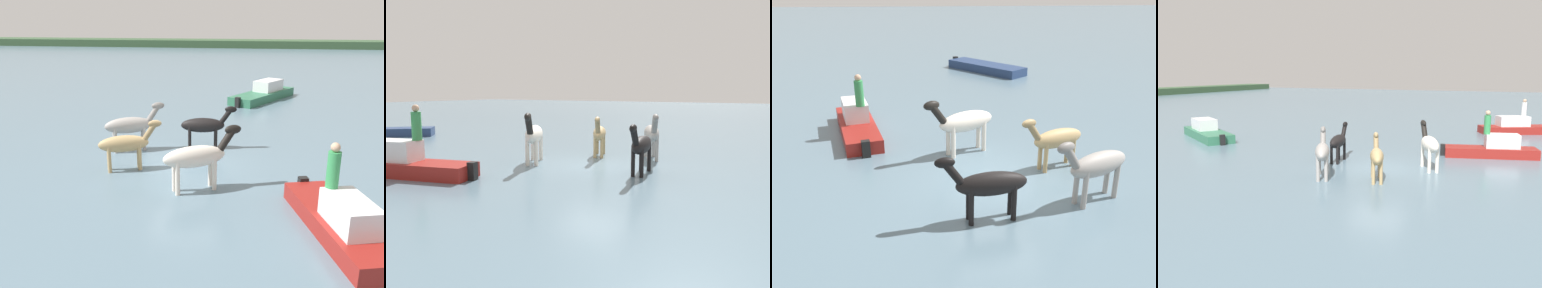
{
  "view_description": "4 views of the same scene",
  "coord_description": "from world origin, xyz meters",
  "views": [
    {
      "loc": [
        2.35,
        -14.27,
        5.4
      ],
      "look_at": [
        0.27,
        0.43,
        0.71
      ],
      "focal_mm": 38.52,
      "sensor_mm": 36.0,
      "label": 1
    },
    {
      "loc": [
        12.75,
        6.98,
        2.85
      ],
      "look_at": [
        0.33,
        -0.45,
        0.83
      ],
      "focal_mm": 36.25,
      "sensor_mm": 36.0,
      "label": 2
    },
    {
      "loc": [
        1.89,
        11.32,
        5.71
      ],
      "look_at": [
        0.89,
        -0.99,
        0.81
      ],
      "focal_mm": 39.77,
      "sensor_mm": 36.0,
      "label": 3
    },
    {
      "loc": [
        -16.65,
        -6.27,
        4.27
      ],
      "look_at": [
        -0.8,
        0.95,
        1.16
      ],
      "focal_mm": 37.93,
      "sensor_mm": 36.0,
      "label": 4
    }
  ],
  "objects": [
    {
      "name": "ground_plane",
      "position": [
        0.0,
        0.0,
        0.0
      ],
      "size": [
        155.45,
        155.45,
        0.0
      ],
      "primitive_type": "plane",
      "color": "slate"
    },
    {
      "name": "distant_shoreline",
      "position": [
        0.0,
        58.92,
        0.0
      ],
      "size": [
        139.91,
        6.0,
        2.4
      ],
      "primitive_type": "cube",
      "color": "#344F32",
      "rests_on": "ground_plane"
    },
    {
      "name": "horse_chestnut_trailing",
      "position": [
        0.56,
        2.17,
        0.99
      ],
      "size": [
        2.33,
        0.77,
        1.8
      ],
      "rotation": [
        0.0,
        0.0,
        0.14
      ],
      "color": "black",
      "rests_on": "ground_plane"
    },
    {
      "name": "horse_rear_stallion",
      "position": [
        -1.95,
        -0.73,
        0.99
      ],
      "size": [
        2.25,
        1.23,
        1.79
      ],
      "rotation": [
        0.0,
        0.0,
        0.4
      ],
      "color": "tan",
      "rests_on": "ground_plane"
    },
    {
      "name": "horse_dark_mare",
      "position": [
        0.8,
        -2.17,
        1.13
      ],
      "size": [
        2.51,
        1.61,
        2.05
      ],
      "rotation": [
        0.0,
        0.0,
        0.49
      ],
      "color": "silver",
      "rests_on": "ground_plane"
    },
    {
      "name": "horse_lead",
      "position": [
        -2.4,
        1.46,
        1.07
      ],
      "size": [
        2.41,
        1.47,
        1.95
      ],
      "rotation": [
        0.0,
        0.0,
        0.46
      ],
      "color": "#9E9993",
      "rests_on": "ground_plane"
    },
    {
      "name": "boat_launch_far",
      "position": [
        4.75,
        -4.47,
        0.31
      ],
      "size": [
        2.39,
        4.78,
        1.34
      ],
      "rotation": [
        0.0,
        0.0,
        4.97
      ],
      "color": "maroon",
      "rests_on": "ground_plane"
    },
    {
      "name": "boat_dinghy_port",
      "position": [
        3.26,
        13.04,
        0.33
      ],
      "size": [
        4.39,
        5.85,
        1.38
      ],
      "rotation": [
        0.0,
        0.0,
        1.03
      ],
      "color": "#2D6B4C",
      "rests_on": "ground_plane"
    },
    {
      "name": "person_spotter_bow",
      "position": [
        4.52,
        -4.19,
        1.73
      ],
      "size": [
        0.32,
        0.32,
        1.19
      ],
      "color": "#338C4C",
      "rests_on": "boat_launch_far"
    }
  ]
}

